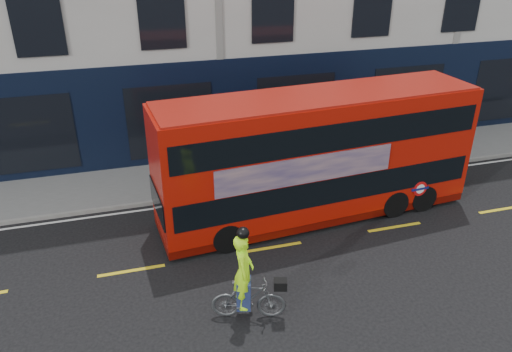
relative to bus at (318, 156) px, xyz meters
name	(u,v)px	position (x,y,z in m)	size (l,w,h in m)	color
ground	(289,279)	(-1.92, -2.97, -2.06)	(120.00, 120.00, 0.00)	black
pavement	(232,173)	(-1.92, 3.53, -2.00)	(60.00, 3.00, 0.12)	gray
kerb	(242,191)	(-1.92, 2.03, -1.99)	(60.00, 0.12, 0.13)	gray
road_edge_line	(244,196)	(-1.92, 1.73, -2.06)	(58.00, 0.10, 0.01)	silver
lane_dashes	(272,247)	(-1.92, -1.47, -2.06)	(58.00, 0.12, 0.01)	yellow
bus	(318,156)	(0.00, 0.00, 0.00)	(10.12, 3.03, 4.02)	#AE1206
cyclist	(247,288)	(-3.36, -4.04, -1.20)	(1.83, 0.98, 2.51)	#4F5254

